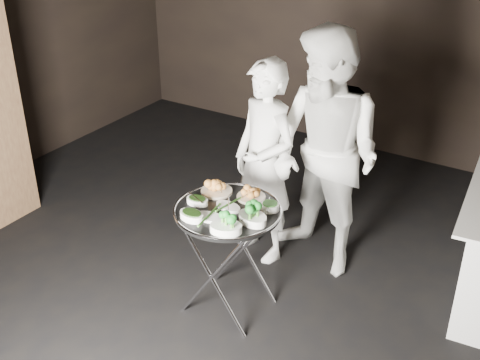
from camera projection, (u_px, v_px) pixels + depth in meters
The scene contains 16 objects.
floor at pixel (187, 344), 3.97m from camera, with size 6.00×7.00×0.05m, color black.
wall_back at pixel (394, 11), 5.90m from camera, with size 6.00×0.05×3.00m, color black.
tray_stand at pixel (228, 255), 4.07m from camera, with size 0.54×0.45×0.79m.
serving_tray at pixel (228, 211), 3.91m from camera, with size 0.71×0.71×0.04m.
potato_plate_a at pixel (217, 188), 4.08m from camera, with size 0.22×0.22×0.08m.
potato_plate_b at pixel (251, 194), 4.02m from camera, with size 0.20×0.20×0.07m.
greens_bowl at pixel (270, 205), 3.88m from camera, with size 0.13×0.13×0.07m.
asparagus_plate_a at pixel (228, 206), 3.91m from camera, with size 0.21×0.14×0.04m.
asparagus_plate_b at pixel (209, 216), 3.79m from camera, with size 0.21×0.13×0.04m.
spinach_bowl_a at pixel (197, 200), 3.95m from camera, with size 0.16×0.11×0.06m.
spinach_bowl_b at pixel (192, 215), 3.78m from camera, with size 0.18×0.13×0.07m.
broccoli_bowl_a at pixel (253, 217), 3.75m from camera, with size 0.23×0.19×0.08m.
broccoli_bowl_b at pixel (226, 227), 3.65m from camera, with size 0.24×0.21×0.08m.
serving_utensils at pixel (236, 200), 3.92m from camera, with size 0.57×0.42×0.01m.
waiter_left at pixel (264, 163), 4.51m from camera, with size 0.58×0.38×1.59m, color white.
waiter_right at pixel (326, 156), 4.32m from camera, with size 0.90×0.70×1.85m, color white.
Camera 1 is at (1.88, -2.36, 2.81)m, focal length 45.00 mm.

